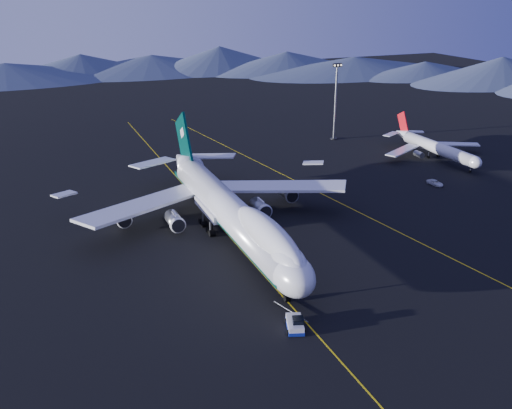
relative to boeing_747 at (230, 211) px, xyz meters
name	(u,v)px	position (x,y,z in m)	size (l,w,h in m)	color
ground	(231,238)	(0.00, -0.03, -5.81)	(500.00, 500.00, 0.00)	black
taxiway_line_main	(231,238)	(0.00, -0.03, -5.80)	(0.25, 220.00, 0.01)	yellow
taxiway_line_side	(336,201)	(30.00, 9.97, -5.80)	(0.25, 200.00, 0.01)	yellow
boeing_747	(230,211)	(0.00, 0.00, 0.00)	(59.62, 72.43, 19.37)	silver
pushback_tug	(295,324)	(-2.24, -33.95, -5.17)	(3.77, 5.19, 2.04)	silver
second_jet	(435,147)	(74.24, 29.94, -2.59)	(33.16, 37.46, 10.66)	silver
service_van	(435,183)	(58.79, 10.26, -5.18)	(2.10, 4.55, 1.26)	silver
floodlight_mast	(335,102)	(57.89, 60.13, 6.52)	(3.01, 2.26, 24.35)	black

